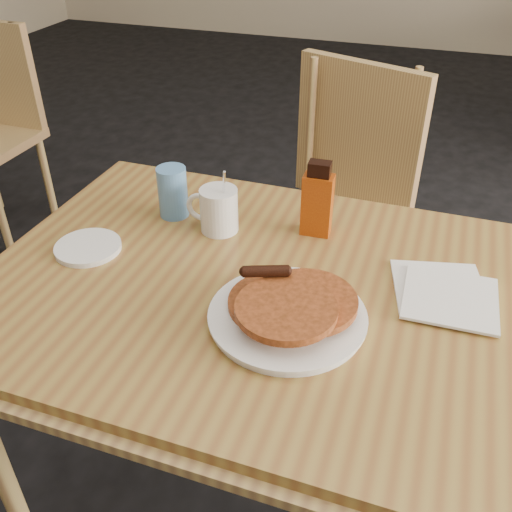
{
  "coord_description": "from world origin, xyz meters",
  "views": [
    {
      "loc": [
        0.25,
        -0.85,
        1.45
      ],
      "look_at": [
        -0.05,
        0.03,
        0.81
      ],
      "focal_mm": 40.0,
      "sensor_mm": 36.0,
      "label": 1
    }
  ],
  "objects_px": {
    "pancake_plate": "(288,311)",
    "main_table": "(283,303)",
    "syrup_bottle": "(317,201)",
    "blue_tumbler": "(173,192)",
    "chair_main_far": "(347,194)",
    "coffee_mug": "(218,209)"
  },
  "relations": [
    {
      "from": "main_table",
      "to": "coffee_mug",
      "type": "bearing_deg",
      "value": 141.52
    },
    {
      "from": "main_table",
      "to": "pancake_plate",
      "type": "height_order",
      "value": "pancake_plate"
    },
    {
      "from": "main_table",
      "to": "blue_tumbler",
      "type": "relative_size",
      "value": 10.45
    },
    {
      "from": "pancake_plate",
      "to": "main_table",
      "type": "bearing_deg",
      "value": 110.9
    },
    {
      "from": "pancake_plate",
      "to": "chair_main_far",
      "type": "bearing_deg",
      "value": 92.65
    },
    {
      "from": "syrup_bottle",
      "to": "blue_tumbler",
      "type": "distance_m",
      "value": 0.35
    },
    {
      "from": "main_table",
      "to": "coffee_mug",
      "type": "distance_m",
      "value": 0.28
    },
    {
      "from": "chair_main_far",
      "to": "syrup_bottle",
      "type": "bearing_deg",
      "value": -68.38
    },
    {
      "from": "chair_main_far",
      "to": "pancake_plate",
      "type": "bearing_deg",
      "value": -67.18
    },
    {
      "from": "syrup_bottle",
      "to": "blue_tumbler",
      "type": "xyz_separation_m",
      "value": [
        -0.34,
        -0.03,
        -0.02
      ]
    },
    {
      "from": "syrup_bottle",
      "to": "blue_tumbler",
      "type": "height_order",
      "value": "syrup_bottle"
    },
    {
      "from": "main_table",
      "to": "coffee_mug",
      "type": "height_order",
      "value": "coffee_mug"
    },
    {
      "from": "main_table",
      "to": "chair_main_far",
      "type": "relative_size",
      "value": 1.33
    },
    {
      "from": "pancake_plate",
      "to": "coffee_mug",
      "type": "height_order",
      "value": "coffee_mug"
    },
    {
      "from": "main_table",
      "to": "syrup_bottle",
      "type": "height_order",
      "value": "syrup_bottle"
    },
    {
      "from": "main_table",
      "to": "chair_main_far",
      "type": "distance_m",
      "value": 0.76
    },
    {
      "from": "pancake_plate",
      "to": "blue_tumbler",
      "type": "xyz_separation_m",
      "value": [
        -0.37,
        0.29,
        0.04
      ]
    },
    {
      "from": "blue_tumbler",
      "to": "chair_main_far",
      "type": "bearing_deg",
      "value": 59.41
    },
    {
      "from": "coffee_mug",
      "to": "blue_tumbler",
      "type": "height_order",
      "value": "coffee_mug"
    },
    {
      "from": "pancake_plate",
      "to": "coffee_mug",
      "type": "xyz_separation_m",
      "value": [
        -0.24,
        0.26,
        0.03
      ]
    },
    {
      "from": "pancake_plate",
      "to": "coffee_mug",
      "type": "bearing_deg",
      "value": 133.03
    },
    {
      "from": "chair_main_far",
      "to": "coffee_mug",
      "type": "height_order",
      "value": "chair_main_far"
    }
  ]
}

